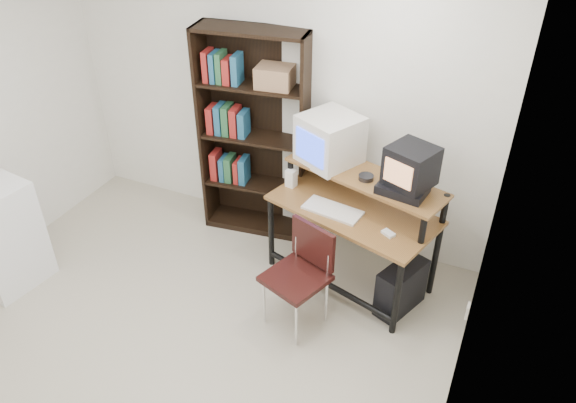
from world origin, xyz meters
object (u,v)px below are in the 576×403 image
at_px(pc_tower, 401,288).
at_px(school_chair, 302,267).
at_px(crt_tv, 411,166).
at_px(crt_monitor, 330,140).
at_px(bookshelf, 255,134).
at_px(computer_desk, 355,210).

relative_size(pc_tower, school_chair, 0.53).
bearing_deg(crt_tv, school_chair, -110.76).
bearing_deg(crt_monitor, crt_tv, 11.25).
bearing_deg(bookshelf, school_chair, -55.78).
bearing_deg(school_chair, bookshelf, 151.55).
xyz_separation_m(school_chair, bookshelf, (-0.89, 1.00, 0.47)).
xyz_separation_m(crt_tv, pc_tower, (0.10, -0.22, -0.99)).
relative_size(pc_tower, bookshelf, 0.23).
xyz_separation_m(crt_monitor, school_chair, (0.13, -0.84, -0.65)).
height_order(computer_desk, bookshelf, bookshelf).
bearing_deg(crt_tv, computer_desk, -155.32).
xyz_separation_m(computer_desk, pc_tower, (0.49, -0.20, -0.49)).
bearing_deg(computer_desk, crt_tv, 19.31).
bearing_deg(computer_desk, crt_monitor, 162.29).
bearing_deg(bookshelf, computer_desk, -26.41).
distance_m(pc_tower, school_chair, 0.87).
distance_m(computer_desk, pc_tower, 0.72).
distance_m(crt_monitor, bookshelf, 0.80).
height_order(crt_monitor, school_chair, crt_monitor).
relative_size(crt_tv, school_chair, 0.49).
xyz_separation_m(crt_tv, bookshelf, (-1.48, 0.35, -0.21)).
bearing_deg(crt_monitor, pc_tower, -0.53).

